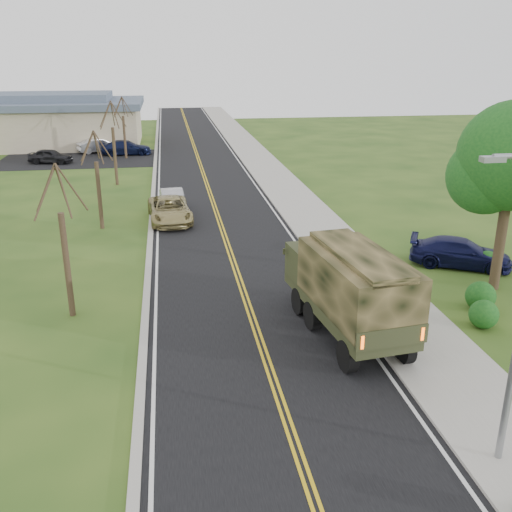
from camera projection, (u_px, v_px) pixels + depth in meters
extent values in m
plane|color=#264416|center=(302.00, 467.00, 14.33)|extent=(160.00, 160.00, 0.00)
cube|color=black|center=(201.00, 168.00, 51.54)|extent=(8.00, 120.00, 0.01)
cube|color=#9E998E|center=(247.00, 166.00, 52.12)|extent=(0.30, 120.00, 0.12)
cube|color=#9E998E|center=(265.00, 165.00, 52.38)|extent=(3.20, 120.00, 0.10)
cube|color=#9E998E|center=(155.00, 169.00, 50.93)|extent=(0.30, 120.00, 0.10)
cube|color=gray|center=(493.00, 159.00, 11.78)|extent=(0.50, 0.22, 0.12)
cylinder|color=#38281C|center=(501.00, 234.00, 24.37)|extent=(0.44, 0.44, 5.04)
sphere|color=#144918|center=(485.00, 176.00, 23.90)|extent=(3.24, 3.24, 3.24)
cylinder|color=#38281C|center=(67.00, 266.00, 21.91)|extent=(0.24, 0.24, 4.20)
cylinder|color=#38281C|center=(72.00, 187.00, 21.08)|extent=(1.01, 0.33, 1.90)
cylinder|color=#38281C|center=(62.00, 187.00, 21.50)|extent=(0.13, 1.29, 1.74)
cylinder|color=#38281C|center=(46.00, 188.00, 20.99)|extent=(0.98, 0.43, 1.90)
cylinder|color=#38281C|center=(45.00, 194.00, 20.42)|extent=(0.79, 1.05, 1.77)
cylinder|color=#38281C|center=(64.00, 191.00, 20.55)|extent=(0.58, 0.90, 1.90)
cylinder|color=#38281C|center=(99.00, 196.00, 33.12)|extent=(0.24, 0.24, 3.96)
cylinder|color=#38281C|center=(103.00, 146.00, 32.34)|extent=(0.96, 0.32, 1.79)
cylinder|color=#38281C|center=(96.00, 146.00, 32.73)|extent=(0.12, 1.22, 1.65)
cylinder|color=#38281C|center=(87.00, 146.00, 32.25)|extent=(0.93, 0.41, 1.79)
cylinder|color=#38281C|center=(87.00, 149.00, 31.71)|extent=(0.75, 0.99, 1.67)
cylinder|color=#38281C|center=(99.00, 147.00, 31.83)|extent=(0.55, 0.85, 1.80)
cylinder|color=#38281C|center=(115.00, 157.00, 44.20)|extent=(0.24, 0.24, 4.44)
cylinder|color=#38281C|center=(118.00, 114.00, 43.32)|extent=(1.07, 0.35, 2.00)
cylinder|color=#38281C|center=(113.00, 115.00, 43.77)|extent=(0.13, 1.36, 1.84)
cylinder|color=#38281C|center=(105.00, 114.00, 43.23)|extent=(1.03, 0.46, 2.00)
cylinder|color=#38281C|center=(105.00, 116.00, 42.62)|extent=(0.83, 1.10, 1.87)
cylinder|color=#38281C|center=(115.00, 115.00, 42.76)|extent=(0.61, 0.95, 2.01)
cylinder|color=#38281C|center=(125.00, 137.00, 55.43)|extent=(0.24, 0.24, 4.08)
cylinder|color=#38281C|center=(127.00, 106.00, 54.62)|extent=(0.99, 0.33, 1.84)
cylinder|color=#38281C|center=(123.00, 107.00, 55.03)|extent=(0.13, 1.25, 1.69)
cylinder|color=#38281C|center=(118.00, 106.00, 54.54)|extent=(0.95, 0.42, 1.85)
cylinder|color=#38281C|center=(118.00, 108.00, 53.98)|extent=(0.77, 1.02, 1.72)
cylinder|color=#38281C|center=(125.00, 107.00, 54.10)|extent=(0.57, 0.88, 1.85)
cube|color=tan|center=(48.00, 126.00, 63.42)|extent=(20.00, 12.00, 4.20)
cube|color=#475466|center=(45.00, 104.00, 62.61)|extent=(21.00, 13.00, 0.70)
cube|color=#475466|center=(44.00, 97.00, 62.37)|extent=(14.00, 8.00, 0.90)
cube|color=black|center=(95.00, 159.00, 55.68)|extent=(18.00, 10.00, 0.02)
cylinder|color=black|center=(348.00, 356.00, 18.48)|extent=(0.47, 1.12, 1.08)
cylinder|color=black|center=(404.00, 348.00, 19.02)|extent=(0.47, 1.12, 1.08)
cylinder|color=black|center=(312.00, 316.00, 21.33)|extent=(0.47, 1.12, 1.08)
cylinder|color=black|center=(363.00, 309.00, 21.87)|extent=(0.47, 1.12, 1.08)
cylinder|color=black|center=(300.00, 301.00, 22.58)|extent=(0.47, 1.12, 1.08)
cylinder|color=black|center=(348.00, 295.00, 23.11)|extent=(0.47, 1.12, 1.08)
cube|color=#32371E|center=(345.00, 307.00, 20.90)|extent=(3.19, 7.12, 0.34)
cube|color=#32371E|center=(320.00, 263.00, 22.89)|extent=(2.57, 2.15, 1.38)
cube|color=black|center=(312.00, 251.00, 23.62)|extent=(2.16, 0.34, 0.69)
cube|color=#32371E|center=(355.00, 310.00, 20.06)|extent=(3.08, 5.47, 0.15)
cube|color=black|center=(357.00, 283.00, 19.71)|extent=(3.08, 5.47, 1.97)
cube|color=black|center=(359.00, 255.00, 19.36)|extent=(2.20, 5.37, 0.25)
cube|color=#32371E|center=(392.00, 337.00, 17.62)|extent=(2.45, 0.42, 0.64)
cube|color=#FF590C|center=(362.00, 343.00, 17.30)|extent=(0.10, 0.05, 0.44)
cube|color=#FF590C|center=(423.00, 334.00, 17.83)|extent=(0.10, 0.05, 0.44)
imported|color=#9E9159|center=(170.00, 210.00, 34.92)|extent=(2.85, 5.48, 1.48)
imported|color=#AAAAAE|center=(172.00, 200.00, 37.43)|extent=(1.78, 4.22, 1.36)
imported|color=#0F1137|center=(460.00, 253.00, 27.58)|extent=(5.11, 3.86, 1.38)
imported|color=black|center=(50.00, 156.00, 53.29)|extent=(4.29, 2.53, 1.37)
imported|color=silver|center=(99.00, 145.00, 59.17)|extent=(4.73, 3.15, 1.47)
imported|color=#0E1535|center=(126.00, 148.00, 57.81)|extent=(5.05, 2.10, 1.46)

